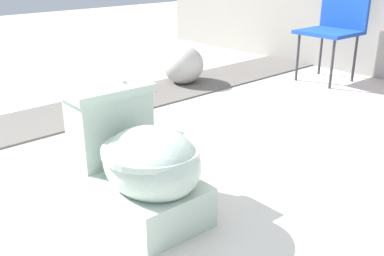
{
  "coord_description": "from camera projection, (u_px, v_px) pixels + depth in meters",
  "views": [
    {
      "loc": [
        1.51,
        -0.75,
        1.02
      ],
      "look_at": [
        0.13,
        0.51,
        0.3
      ],
      "focal_mm": 42.0,
      "sensor_mm": 36.0,
      "label": 1
    }
  ],
  "objects": [
    {
      "name": "ground_plane",
      "position": [
        82.0,
        216.0,
        1.88
      ],
      "size": [
        14.0,
        14.0,
        0.0
      ],
      "primitive_type": "plane",
      "color": "beige"
    },
    {
      "name": "gravel_strip",
      "position": [
        58.0,
        117.0,
        3.02
      ],
      "size": [
        0.56,
        8.0,
        0.01
      ],
      "primitive_type": "cube",
      "color": "#605B56",
      "rests_on": "ground"
    },
    {
      "name": "toilet",
      "position": [
        139.0,
        164.0,
        1.84
      ],
      "size": [
        0.65,
        0.4,
        0.52
      ],
      "rotation": [
        0.0,
        0.0,
        -0.04
      ],
      "color": "#B2C6B7",
      "rests_on": "ground"
    },
    {
      "name": "folding_chair_left",
      "position": [
        337.0,
        20.0,
        3.79
      ],
      "size": [
        0.45,
        0.45,
        0.83
      ],
      "rotation": [
        0.0,
        0.0,
        -1.6
      ],
      "color": "#1947B2",
      "rests_on": "ground"
    },
    {
      "name": "boulder_near",
      "position": [
        183.0,
        65.0,
        3.79
      ],
      "size": [
        0.53,
        0.53,
        0.32
      ],
      "primitive_type": "ellipsoid",
      "rotation": [
        0.0,
        0.0,
        2.37
      ],
      "color": "#B7B2AD",
      "rests_on": "ground"
    }
  ]
}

